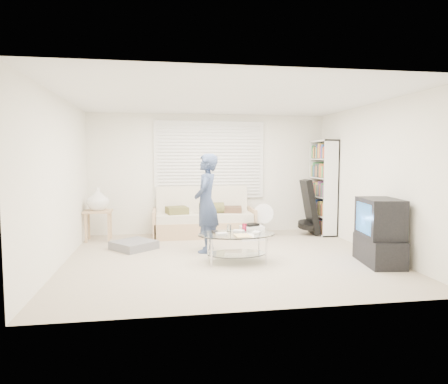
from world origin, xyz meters
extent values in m
plane|color=tan|center=(0.00, 0.00, 0.00)|extent=(5.00, 5.00, 0.00)
cube|color=white|center=(0.00, 2.25, 1.25)|extent=(5.00, 0.02, 2.50)
cube|color=white|center=(0.00, -2.25, 1.25)|extent=(5.00, 0.02, 2.50)
cube|color=white|center=(-2.50, 0.00, 1.25)|extent=(0.02, 4.50, 2.50)
cube|color=white|center=(2.50, 0.00, 1.25)|extent=(0.02, 4.50, 2.50)
cube|color=white|center=(0.00, 0.00, 2.50)|extent=(5.00, 4.50, 0.02)
cube|color=white|center=(0.00, 2.22, 1.55)|extent=(2.32, 0.06, 1.62)
cube|color=black|center=(0.00, 2.21, 1.55)|extent=(2.20, 0.01, 1.50)
cube|color=silver|center=(0.00, 2.18, 1.55)|extent=(2.16, 0.04, 1.50)
cube|color=silver|center=(0.00, 2.20, 1.55)|extent=(2.32, 0.08, 1.62)
cube|color=tan|center=(-0.17, 1.83, 0.16)|extent=(1.99, 0.80, 0.32)
cube|color=beige|center=(-0.17, 1.81, 0.40)|extent=(1.91, 0.74, 0.16)
cube|color=beige|center=(-0.17, 2.15, 0.70)|extent=(1.91, 0.22, 0.61)
cube|color=tan|center=(-1.16, 1.83, 0.28)|extent=(0.06, 0.80, 0.56)
cube|color=tan|center=(0.82, 1.83, 0.28)|extent=(0.06, 0.80, 0.56)
cube|color=brown|center=(-0.72, 1.78, 0.55)|extent=(0.47, 0.47, 0.14)
cylinder|color=brown|center=(-0.02, 1.75, 0.59)|extent=(0.50, 0.22, 0.22)
cube|color=#4C3626|center=(0.43, 1.81, 0.54)|extent=(0.41, 0.41, 0.12)
cube|color=slate|center=(-1.51, 0.85, 0.07)|extent=(0.89, 0.89, 0.14)
cube|color=tan|center=(-2.22, 1.69, 0.57)|extent=(0.52, 0.42, 0.04)
cube|color=tan|center=(-2.43, 1.54, 0.28)|extent=(0.04, 0.04, 0.56)
cube|color=tan|center=(-2.01, 1.54, 0.28)|extent=(0.04, 0.04, 0.56)
cube|color=tan|center=(-2.43, 1.85, 0.28)|extent=(0.04, 0.04, 0.56)
cube|color=tan|center=(-2.01, 1.85, 0.28)|extent=(0.04, 0.04, 0.56)
imported|color=white|center=(-2.22, 1.69, 0.81)|extent=(0.42, 0.42, 0.44)
cube|color=white|center=(2.33, 1.71, 0.98)|extent=(0.31, 0.82, 1.95)
cube|color=black|center=(2.00, 1.58, 0.59)|extent=(0.34, 0.41, 1.13)
cylinder|color=black|center=(1.96, 1.58, 0.21)|extent=(0.41, 0.42, 0.18)
cylinder|color=white|center=(1.00, 1.57, 0.02)|extent=(0.27, 0.27, 0.03)
cylinder|color=white|center=(1.00, 1.57, 0.19)|extent=(0.04, 0.04, 0.35)
cylinder|color=white|center=(1.00, 1.57, 0.47)|extent=(0.42, 0.27, 0.41)
cylinder|color=white|center=(1.00, 1.57, 0.47)|extent=(0.12, 0.10, 0.11)
cube|color=white|center=(0.71, 1.32, 0.14)|extent=(0.46, 0.32, 0.27)
cube|color=black|center=(0.71, 1.32, 0.29)|extent=(0.31, 0.27, 0.05)
cube|color=black|center=(2.20, -0.72, 0.20)|extent=(0.60, 0.96, 0.40)
cube|color=black|center=(2.20, -0.72, 0.70)|extent=(0.60, 0.82, 0.58)
cube|color=#50B4FF|center=(1.96, -0.69, 0.70)|extent=(0.10, 0.58, 0.44)
ellipsoid|color=silver|center=(0.10, -0.28, 0.43)|extent=(1.20, 0.78, 0.02)
ellipsoid|color=silver|center=(0.10, -0.28, 0.13)|extent=(0.91, 0.59, 0.01)
cylinder|color=silver|center=(-0.31, -0.51, 0.20)|extent=(0.03, 0.03, 0.41)
cylinder|color=silver|center=(0.50, -0.53, 0.20)|extent=(0.03, 0.03, 0.41)
cylinder|color=silver|center=(-0.30, -0.04, 0.20)|extent=(0.03, 0.03, 0.41)
cylinder|color=silver|center=(0.51, -0.05, 0.20)|extent=(0.03, 0.03, 0.41)
cube|color=white|center=(-0.14, -0.36, 0.46)|extent=(0.18, 0.14, 0.04)
cube|color=white|center=(0.16, -0.18, 0.46)|extent=(0.19, 0.18, 0.04)
cube|color=white|center=(0.40, -0.34, 0.46)|extent=(0.18, 0.19, 0.04)
cylinder|color=silver|center=(0.02, -0.09, 0.49)|extent=(0.07, 0.07, 0.11)
cylinder|color=#BB1F45|center=(0.27, -0.07, 0.50)|extent=(0.07, 0.07, 0.12)
cube|color=black|center=(-0.22, -0.15, 0.45)|extent=(0.07, 0.19, 0.02)
cube|color=white|center=(0.20, -0.48, 0.44)|extent=(0.30, 0.37, 0.01)
cube|color=#EAC478|center=(0.15, -0.50, 0.45)|extent=(0.23, 0.30, 0.01)
imported|color=navy|center=(-0.27, 0.47, 0.83)|extent=(0.57, 0.70, 1.66)
camera|label=1|loc=(-1.04, -6.18, 1.59)|focal=32.00mm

